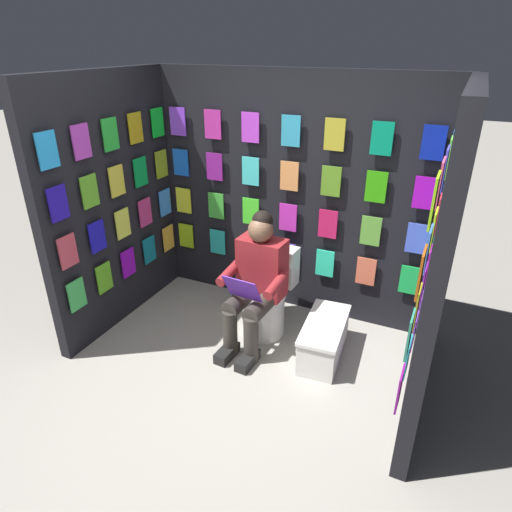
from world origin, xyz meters
TOP-DOWN VIEW (x-y plane):
  - ground_plane at (0.00, 0.00)m, footprint 30.00×30.00m
  - display_wall_back at (0.00, -1.66)m, footprint 2.73×0.14m
  - display_wall_left at (-1.36, -0.81)m, footprint 0.14×1.61m
  - display_wall_right at (1.36, -0.81)m, footprint 0.14×1.61m
  - toilet at (0.00, -1.13)m, footprint 0.41×0.56m
  - person_reading at (0.02, -0.90)m, footprint 0.54×0.70m
  - comic_longbox_near at (-0.59, -0.96)m, footprint 0.37×0.73m

SIDE VIEW (x-z plane):
  - ground_plane at x=0.00m, z-range 0.00..0.00m
  - comic_longbox_near at x=-0.59m, z-range 0.00..0.33m
  - toilet at x=0.00m, z-range -0.06..0.71m
  - person_reading at x=0.02m, z-range 0.00..1.20m
  - display_wall_back at x=0.00m, z-range 0.00..2.23m
  - display_wall_left at x=-1.36m, z-range 0.00..2.23m
  - display_wall_right at x=1.36m, z-range 0.00..2.23m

